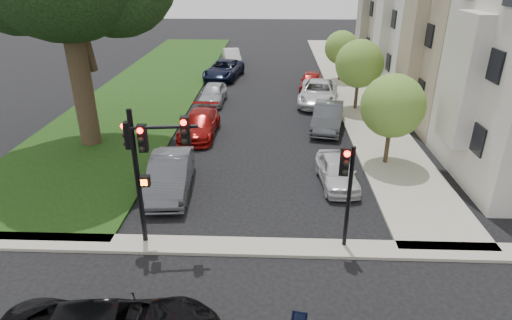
{
  "coord_description": "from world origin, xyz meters",
  "views": [
    {
      "loc": [
        0.59,
        -10.18,
        8.98
      ],
      "look_at": [
        0.0,
        5.0,
        2.0
      ],
      "focal_mm": 30.0,
      "sensor_mm": 36.0,
      "label": 1
    }
  ],
  "objects_px": {
    "small_tree_b": "(359,64)",
    "car_parked_5": "(170,175)",
    "traffic_signal_secondary": "(347,180)",
    "car_parked_0": "(337,171)",
    "car_parked_3": "(311,81)",
    "car_parked_9": "(232,56)",
    "small_tree_a": "(393,106)",
    "car_parked_6": "(200,124)",
    "car_parked_7": "(213,93)",
    "car_parked_8": "(224,70)",
    "car_parked_2": "(318,93)",
    "traffic_signal_main": "(147,155)",
    "car_parked_1": "(328,117)",
    "small_tree_c": "(341,48)"
  },
  "relations": [
    {
      "from": "car_parked_6",
      "to": "car_parked_9",
      "type": "relative_size",
      "value": 1.1
    },
    {
      "from": "car_parked_3",
      "to": "car_parked_5",
      "type": "relative_size",
      "value": 0.85
    },
    {
      "from": "car_parked_7",
      "to": "traffic_signal_secondary",
      "type": "bearing_deg",
      "value": -66.52
    },
    {
      "from": "traffic_signal_main",
      "to": "car_parked_7",
      "type": "distance_m",
      "value": 16.96
    },
    {
      "from": "traffic_signal_secondary",
      "to": "car_parked_5",
      "type": "distance_m",
      "value": 7.97
    },
    {
      "from": "car_parked_2",
      "to": "car_parked_5",
      "type": "bearing_deg",
      "value": -111.3
    },
    {
      "from": "traffic_signal_main",
      "to": "car_parked_1",
      "type": "xyz_separation_m",
      "value": [
        7.31,
        11.75,
        -2.63
      ]
    },
    {
      "from": "small_tree_c",
      "to": "car_parked_7",
      "type": "xyz_separation_m",
      "value": [
        -9.77,
        -6.7,
        -2.05
      ]
    },
    {
      "from": "traffic_signal_main",
      "to": "car_parked_3",
      "type": "xyz_separation_m",
      "value": [
        7.01,
        20.47,
        -2.71
      ]
    },
    {
      "from": "traffic_signal_secondary",
      "to": "car_parked_3",
      "type": "bearing_deg",
      "value": 88.45
    },
    {
      "from": "traffic_signal_secondary",
      "to": "car_parked_0",
      "type": "height_order",
      "value": "traffic_signal_secondary"
    },
    {
      "from": "car_parked_9",
      "to": "small_tree_a",
      "type": "bearing_deg",
      "value": -78.61
    },
    {
      "from": "small_tree_b",
      "to": "car_parked_6",
      "type": "xyz_separation_m",
      "value": [
        -9.72,
        -5.14,
        -2.42
      ]
    },
    {
      "from": "traffic_signal_secondary",
      "to": "car_parked_1",
      "type": "bearing_deg",
      "value": 85.82
    },
    {
      "from": "car_parked_7",
      "to": "car_parked_8",
      "type": "relative_size",
      "value": 0.73
    },
    {
      "from": "traffic_signal_main",
      "to": "car_parked_6",
      "type": "relative_size",
      "value": 1.05
    },
    {
      "from": "small_tree_a",
      "to": "car_parked_9",
      "type": "distance_m",
      "value": 25.09
    },
    {
      "from": "small_tree_c",
      "to": "car_parked_3",
      "type": "xyz_separation_m",
      "value": [
        -2.61,
        -2.97,
        -2.05
      ]
    },
    {
      "from": "traffic_signal_main",
      "to": "car_parked_1",
      "type": "bearing_deg",
      "value": 58.1
    },
    {
      "from": "car_parked_6",
      "to": "car_parked_9",
      "type": "height_order",
      "value": "car_parked_9"
    },
    {
      "from": "small_tree_a",
      "to": "small_tree_b",
      "type": "xyz_separation_m",
      "value": [
        -0.0,
        8.63,
        0.13
      ]
    },
    {
      "from": "traffic_signal_secondary",
      "to": "car_parked_6",
      "type": "bearing_deg",
      "value": 122.15
    },
    {
      "from": "traffic_signal_main",
      "to": "car_parked_8",
      "type": "relative_size",
      "value": 0.9
    },
    {
      "from": "car_parked_3",
      "to": "car_parked_6",
      "type": "relative_size",
      "value": 0.86
    },
    {
      "from": "car_parked_1",
      "to": "traffic_signal_main",
      "type": "bearing_deg",
      "value": -110.9
    },
    {
      "from": "small_tree_a",
      "to": "car_parked_5",
      "type": "distance_m",
      "value": 10.64
    },
    {
      "from": "car_parked_2",
      "to": "car_parked_5",
      "type": "relative_size",
      "value": 1.17
    },
    {
      "from": "small_tree_b",
      "to": "traffic_signal_secondary",
      "type": "bearing_deg",
      "value": -101.47
    },
    {
      "from": "car_parked_3",
      "to": "car_parked_6",
      "type": "xyz_separation_m",
      "value": [
        -7.11,
        -10.08,
        -0.01
      ]
    },
    {
      "from": "car_parked_3",
      "to": "small_tree_c",
      "type": "bearing_deg",
      "value": 56.89
    },
    {
      "from": "car_parked_0",
      "to": "small_tree_b",
      "type": "bearing_deg",
      "value": 71.52
    },
    {
      "from": "car_parked_6",
      "to": "car_parked_3",
      "type": "bearing_deg",
      "value": 56.44
    },
    {
      "from": "car_parked_3",
      "to": "car_parked_7",
      "type": "xyz_separation_m",
      "value": [
        -7.17,
        -3.73,
        -0.0
      ]
    },
    {
      "from": "car_parked_9",
      "to": "car_parked_8",
      "type": "bearing_deg",
      "value": -102.51
    },
    {
      "from": "car_parked_3",
      "to": "car_parked_7",
      "type": "height_order",
      "value": "car_parked_3"
    },
    {
      "from": "small_tree_a",
      "to": "car_parked_1",
      "type": "xyz_separation_m",
      "value": [
        -2.3,
        4.85,
        -2.21
      ]
    },
    {
      "from": "traffic_signal_secondary",
      "to": "car_parked_3",
      "type": "xyz_separation_m",
      "value": [
        0.55,
        20.51,
        -1.96
      ]
    },
    {
      "from": "car_parked_0",
      "to": "car_parked_1",
      "type": "bearing_deg",
      "value": 82.28
    },
    {
      "from": "car_parked_5",
      "to": "car_parked_6",
      "type": "height_order",
      "value": "car_parked_5"
    },
    {
      "from": "car_parked_8",
      "to": "car_parked_2",
      "type": "bearing_deg",
      "value": -33.18
    },
    {
      "from": "car_parked_3",
      "to": "car_parked_1",
      "type": "bearing_deg",
      "value": -79.8
    },
    {
      "from": "car_parked_5",
      "to": "car_parked_7",
      "type": "bearing_deg",
      "value": 84.79
    },
    {
      "from": "small_tree_a",
      "to": "car_parked_5",
      "type": "relative_size",
      "value": 0.94
    },
    {
      "from": "small_tree_a",
      "to": "car_parked_7",
      "type": "xyz_separation_m",
      "value": [
        -9.77,
        9.84,
        -2.29
      ]
    },
    {
      "from": "small_tree_b",
      "to": "car_parked_5",
      "type": "bearing_deg",
      "value": -130.08
    },
    {
      "from": "small_tree_c",
      "to": "car_parked_1",
      "type": "bearing_deg",
      "value": -101.13
    },
    {
      "from": "car_parked_5",
      "to": "traffic_signal_secondary",
      "type": "bearing_deg",
      "value": -33.84
    },
    {
      "from": "traffic_signal_main",
      "to": "small_tree_c",
      "type": "bearing_deg",
      "value": 67.7
    },
    {
      "from": "car_parked_2",
      "to": "small_tree_a",
      "type": "bearing_deg",
      "value": -68.2
    },
    {
      "from": "traffic_signal_main",
      "to": "car_parked_6",
      "type": "distance_m",
      "value": 10.74
    }
  ]
}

